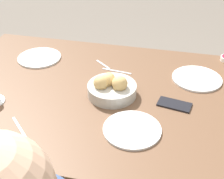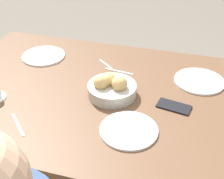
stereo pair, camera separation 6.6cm
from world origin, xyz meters
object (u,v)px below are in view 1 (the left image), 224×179
(plate_far_center, at_px, (132,129))
(spoon_coffee, at_px, (103,64))
(bread_basket, at_px, (111,88))
(fork_silver, at_px, (117,71))
(plate_near_right, at_px, (39,58))
(cell_phone, at_px, (174,104))
(plate_near_left, at_px, (197,78))
(knife_silver, at_px, (20,128))

(plate_far_center, height_order, spoon_coffee, plate_far_center)
(bread_basket, bearing_deg, plate_far_center, 121.59)
(spoon_coffee, bearing_deg, fork_silver, 149.09)
(plate_near_right, relative_size, cell_phone, 1.53)
(plate_near_left, distance_m, spoon_coffee, 0.51)
(plate_near_left, height_order, plate_far_center, same)
(plate_far_center, relative_size, knife_silver, 1.91)
(plate_near_right, bearing_deg, plate_far_center, 141.89)
(fork_silver, xyz_separation_m, cell_phone, (-0.32, 0.24, 0.00))
(plate_near_left, bearing_deg, fork_silver, 1.88)
(spoon_coffee, bearing_deg, knife_silver, 71.28)
(plate_near_right, bearing_deg, fork_silver, 174.84)
(plate_near_right, distance_m, cell_phone, 0.83)
(bread_basket, relative_size, spoon_coffee, 2.31)
(plate_far_center, bearing_deg, fork_silver, -70.08)
(plate_near_right, height_order, spoon_coffee, plate_near_right)
(bread_basket, distance_m, plate_near_right, 0.55)
(cell_phone, bearing_deg, spoon_coffee, -35.27)
(plate_near_right, bearing_deg, cell_phone, 160.47)
(knife_silver, height_order, spoon_coffee, same)
(fork_silver, relative_size, cell_phone, 1.02)
(knife_silver, xyz_separation_m, cell_phone, (-0.61, -0.31, 0.00))
(plate_near_left, distance_m, plate_near_right, 0.88)
(plate_near_left, xyz_separation_m, plate_near_right, (0.88, -0.03, 0.00))
(plate_far_center, xyz_separation_m, knife_silver, (0.46, 0.09, -0.00))
(knife_silver, bearing_deg, cell_phone, -153.51)
(plate_near_right, relative_size, knife_silver, 1.96)
(spoon_coffee, distance_m, cell_phone, 0.50)
(plate_far_center, distance_m, fork_silver, 0.48)
(plate_near_right, xyz_separation_m, cell_phone, (-0.79, 0.28, -0.00))
(plate_far_center, height_order, cell_phone, plate_far_center)
(plate_near_left, relative_size, knife_silver, 2.01)
(plate_near_right, xyz_separation_m, plate_far_center, (-0.63, 0.49, 0.00))
(plate_near_right, xyz_separation_m, spoon_coffee, (-0.37, -0.01, -0.00))
(plate_near_left, xyz_separation_m, cell_phone, (0.10, 0.25, -0.00))
(plate_near_left, height_order, knife_silver, plate_near_left)
(plate_far_center, bearing_deg, plate_near_right, -38.11)
(spoon_coffee, bearing_deg, plate_near_left, 175.50)
(plate_near_left, distance_m, knife_silver, 0.90)
(fork_silver, relative_size, spoon_coffee, 1.62)
(spoon_coffee, bearing_deg, plate_near_right, 1.83)
(fork_silver, distance_m, knife_silver, 0.62)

